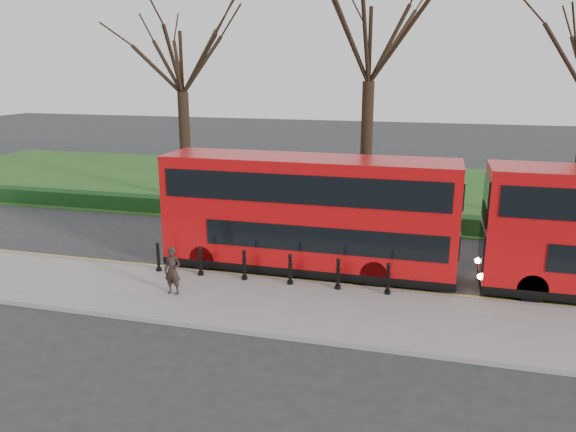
% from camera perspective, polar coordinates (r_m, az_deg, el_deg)
% --- Properties ---
extents(ground, '(120.00, 120.00, 0.00)m').
position_cam_1_polar(ground, '(20.51, -1.60, -5.67)').
color(ground, '#28282B').
rests_on(ground, ground).
extents(pavement, '(60.00, 4.00, 0.15)m').
position_cam_1_polar(pavement, '(17.84, -4.40, -8.69)').
color(pavement, gray).
rests_on(pavement, ground).
extents(kerb, '(60.00, 0.25, 0.16)m').
position_cam_1_polar(kerb, '(19.59, -2.45, -6.45)').
color(kerb, slate).
rests_on(kerb, ground).
extents(grass_verge, '(60.00, 18.00, 0.06)m').
position_cam_1_polar(grass_verge, '(34.59, 5.55, 2.85)').
color(grass_verge, '#23531B').
rests_on(grass_verge, ground).
extents(hedge, '(60.00, 0.90, 0.80)m').
position_cam_1_polar(hedge, '(26.67, 2.58, 0.10)').
color(hedge, black).
rests_on(hedge, ground).
extents(yellow_line_outer, '(60.00, 0.10, 0.01)m').
position_cam_1_polar(yellow_line_outer, '(19.88, -2.19, -6.34)').
color(yellow_line_outer, yellow).
rests_on(yellow_line_outer, ground).
extents(yellow_line_inner, '(60.00, 0.10, 0.01)m').
position_cam_1_polar(yellow_line_inner, '(20.06, -2.02, -6.14)').
color(yellow_line_inner, yellow).
rests_on(yellow_line_inner, ground).
extents(tree_left, '(6.89, 6.89, 10.76)m').
position_cam_1_polar(tree_left, '(31.46, -10.82, 15.75)').
color(tree_left, black).
rests_on(tree_left, ground).
extents(tree_mid, '(7.61, 7.61, 11.89)m').
position_cam_1_polar(tree_mid, '(28.64, 8.36, 17.63)').
color(tree_mid, black).
rests_on(tree_mid, ground).
extents(bollard_row, '(8.25, 0.15, 1.00)m').
position_cam_1_polar(bollard_row, '(19.01, -2.15, -5.27)').
color(bollard_row, black).
rests_on(bollard_row, pavement).
extents(bus_lead, '(10.44, 2.40, 4.15)m').
position_cam_1_polar(bus_lead, '(20.07, 2.03, 0.13)').
color(bus_lead, '#B60B0D').
rests_on(bus_lead, ground).
extents(pedestrian, '(0.59, 0.40, 1.56)m').
position_cam_1_polar(pedestrian, '(18.29, -11.65, -5.47)').
color(pedestrian, black).
rests_on(pedestrian, pavement).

